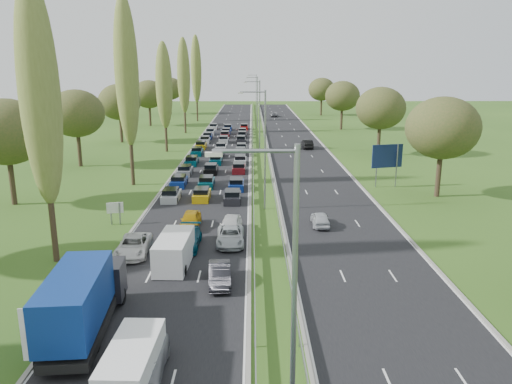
{
  "coord_description": "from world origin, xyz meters",
  "views": [
    {
      "loc": [
        3.2,
        -6.18,
        14.14
      ],
      "look_at": [
        3.6,
        44.18,
        1.5
      ],
      "focal_mm": 35.0,
      "sensor_mm": 36.0,
      "label": 1
    }
  ],
  "objects": [
    {
      "name": "near_car_2",
      "position": [
        -5.99,
        30.3,
        0.73
      ],
      "size": [
        2.51,
        5.16,
        1.41
      ],
      "primitive_type": "imported",
      "rotation": [
        0.0,
        0.0,
        0.03
      ],
      "color": "silver",
      "rests_on": "near_carriageway"
    },
    {
      "name": "white_van_rear",
      "position": [
        -2.48,
        28.25,
        1.15
      ],
      "size": [
        2.19,
        5.57,
        2.24
      ],
      "rotation": [
        0.0,
        0.0,
        -0.04
      ],
      "color": "silver",
      "rests_on": "near_carriageway"
    },
    {
      "name": "near_car_8",
      "position": [
        -2.39,
        37.05,
        0.74
      ],
      "size": [
        1.74,
        4.23,
        1.43
      ],
      "primitive_type": "imported",
      "rotation": [
        0.0,
        0.0,
        -0.01
      ],
      "color": "#BA8D0C",
      "rests_on": "near_carriageway"
    },
    {
      "name": "central_reservation",
      "position": [
        4.5,
        82.5,
        0.55
      ],
      "size": [
        2.36,
        215.0,
        0.32
      ],
      "color": "gray",
      "rests_on": "ground"
    },
    {
      "name": "near_car_9",
      "position": [
        1.02,
        24.78,
        0.7
      ],
      "size": [
        1.77,
        4.24,
        1.36
      ],
      "primitive_type": "imported",
      "rotation": [
        0.0,
        0.0,
        0.08
      ],
      "color": "black",
      "rests_on": "near_carriageway"
    },
    {
      "name": "traffic_queue_fill",
      "position": [
        -2.27,
        77.79,
        0.44
      ],
      "size": [
        9.11,
        68.73,
        0.8
      ],
      "color": "#B2B7BC",
      "rests_on": "ground"
    },
    {
      "name": "near_car_5",
      "position": [
        -2.31,
        14.55,
        0.74
      ],
      "size": [
        1.8,
        4.45,
        1.44
      ],
      "primitive_type": "imported",
      "rotation": [
        0.0,
        0.0,
        0.06
      ],
      "color": "#55160E",
      "rests_on": "near_carriageway"
    },
    {
      "name": "near_carriageway",
      "position": [
        -2.25,
        82.5,
        0.0
      ],
      "size": [
        10.5,
        215.0,
        0.04
      ],
      "primitive_type": "cube",
      "color": "black",
      "rests_on": "ground"
    },
    {
      "name": "info_sign",
      "position": [
        -9.4,
        37.91,
        1.37
      ],
      "size": [
        1.48,
        0.45,
        2.1
      ],
      "color": "gray",
      "rests_on": "ground"
    },
    {
      "name": "poplar_row",
      "position": [
        -11.5,
        68.17,
        12.39
      ],
      "size": [
        2.8,
        127.8,
        22.44
      ],
      "color": "#2D2116",
      "rests_on": "ground"
    },
    {
      "name": "woodland_right",
      "position": [
        24.0,
        66.67,
        7.68
      ],
      "size": [
        8.0,
        153.0,
        11.1
      ],
      "color": "#2D2116",
      "rests_on": "ground"
    },
    {
      "name": "far_car_0",
      "position": [
        9.43,
        37.36,
        0.67
      ],
      "size": [
        1.6,
        3.85,
        1.3
      ],
      "primitive_type": "imported",
      "rotation": [
        0.0,
        0.0,
        3.13
      ],
      "color": "#B4B7BE",
      "rests_on": "far_carriageway"
    },
    {
      "name": "near_car_12",
      "position": [
        1.32,
        35.28,
        0.78
      ],
      "size": [
        2.09,
        4.57,
        1.52
      ],
      "primitive_type": "imported",
      "rotation": [
        0.0,
        0.0,
        -0.07
      ],
      "color": "silver",
      "rests_on": "near_carriageway"
    },
    {
      "name": "near_car_10",
      "position": [
        1.4,
        32.57,
        0.69
      ],
      "size": [
        2.35,
        4.87,
        1.34
      ],
      "primitive_type": "imported",
      "rotation": [
        0.0,
        0.0,
        0.03
      ],
      "color": "#A7ADB0",
      "rests_on": "near_carriageway"
    },
    {
      "name": "far_carriageway",
      "position": [
        11.25,
        82.5,
        0.0
      ],
      "size": [
        10.5,
        215.0,
        0.04
      ],
      "primitive_type": "cube",
      "color": "black",
      "rests_on": "ground"
    },
    {
      "name": "far_car_1",
      "position": [
        13.05,
        82.25,
        0.79
      ],
      "size": [
        1.9,
        4.76,
        1.54
      ],
      "primitive_type": "imported",
      "rotation": [
        0.0,
        0.0,
        3.2
      ],
      "color": "black",
      "rests_on": "far_carriageway"
    },
    {
      "name": "blue_lorry",
      "position": [
        -5.89,
        18.37,
        2.0
      ],
      "size": [
        2.54,
        9.15,
        3.87
      ],
      "rotation": [
        0.0,
        0.0,
        0.08
      ],
      "color": "black",
      "rests_on": "near_carriageway"
    },
    {
      "name": "woodland_left",
      "position": [
        -22.0,
        62.63,
        7.68
      ],
      "size": [
        8.0,
        166.0,
        11.1
      ],
      "color": "#2D2116",
      "rests_on": "ground"
    },
    {
      "name": "near_car_6",
      "position": [
        -2.18,
        13.95,
        0.82
      ],
      "size": [
        2.92,
        5.87,
        1.6
      ],
      "primitive_type": "imported",
      "rotation": [
        0.0,
        0.0,
        0.05
      ],
      "color": "gray",
      "rests_on": "near_carriageway"
    },
    {
      "name": "ground",
      "position": [
        4.5,
        80.0,
        0.0
      ],
      "size": [
        260.0,
        260.0,
        0.0
      ],
      "primitive_type": "plane",
      "color": "#2E5119",
      "rests_on": "ground"
    },
    {
      "name": "lamp_columns",
      "position": [
        4.5,
        78.0,
        6.0
      ],
      "size": [
        0.18,
        140.18,
        12.0
      ],
      "color": "gray",
      "rests_on": "ground"
    },
    {
      "name": "near_car_7",
      "position": [
        -2.02,
        31.78,
        0.74
      ],
      "size": [
        2.08,
        5.0,
        1.44
      ],
      "primitive_type": "imported",
      "rotation": [
        0.0,
        0.0,
        -0.01
      ],
      "color": "#053F54",
      "rests_on": "near_carriageway"
    },
    {
      "name": "white_van_front",
      "position": [
        -2.2,
        13.94,
        1.07
      ],
      "size": [
        2.03,
        5.18,
        2.08
      ],
      "rotation": [
        0.0,
        0.0,
        -0.03
      ],
      "color": "white",
      "rests_on": "near_carriageway"
    },
    {
      "name": "far_car_2",
      "position": [
        9.68,
        140.88,
        0.69
      ],
      "size": [
        2.25,
        4.82,
        1.34
      ],
      "primitive_type": "imported",
      "rotation": [
        0.0,
        0.0,
        3.15
      ],
      "color": "slate",
      "rests_on": "far_carriageway"
    },
    {
      "name": "direction_sign",
      "position": [
        19.4,
        52.57,
        3.57
      ],
      "size": [
        3.89,
        1.12,
        5.2
      ],
      "color": "gray",
      "rests_on": "ground"
    }
  ]
}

